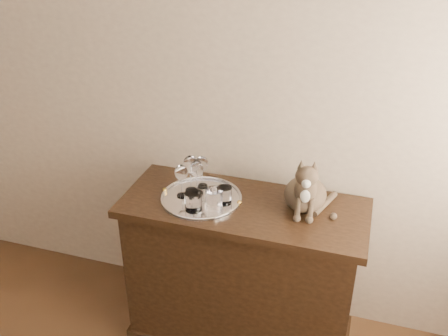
# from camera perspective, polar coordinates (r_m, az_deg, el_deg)

# --- Properties ---
(wall_back) EXTENTS (4.00, 0.10, 2.70)m
(wall_back) POSITION_cam_1_polar(r_m,az_deg,el_deg) (2.67, -8.44, 10.56)
(wall_back) COLOR tan
(wall_back) RESTS_ON ground
(sideboard) EXTENTS (1.20, 0.50, 0.85)m
(sideboard) POSITION_cam_1_polar(r_m,az_deg,el_deg) (2.68, 2.06, -11.87)
(sideboard) COLOR black
(sideboard) RESTS_ON ground
(tray) EXTENTS (0.40, 0.40, 0.01)m
(tray) POSITION_cam_1_polar(r_m,az_deg,el_deg) (2.46, -2.60, -3.51)
(tray) COLOR silver
(tray) RESTS_ON sideboard
(wine_glass_a) EXTENTS (0.07, 0.07, 0.20)m
(wine_glass_a) POSITION_cam_1_polar(r_m,az_deg,el_deg) (2.48, -3.82, -0.64)
(wine_glass_a) COLOR silver
(wine_glass_a) RESTS_ON tray
(wine_glass_b) EXTENTS (0.06, 0.06, 0.17)m
(wine_glass_b) POSITION_cam_1_polar(r_m,az_deg,el_deg) (2.52, -2.53, -0.41)
(wine_glass_b) COLOR white
(wine_glass_b) RESTS_ON tray
(wine_glass_c) EXTENTS (0.07, 0.07, 0.17)m
(wine_glass_c) POSITION_cam_1_polar(r_m,az_deg,el_deg) (2.44, -4.87, -1.44)
(wine_glass_c) COLOR white
(wine_glass_c) RESTS_ON tray
(wine_glass_d) EXTENTS (0.07, 0.07, 0.18)m
(wine_glass_d) POSITION_cam_1_polar(r_m,az_deg,el_deg) (2.45, -3.09, -1.07)
(wine_glass_d) COLOR white
(wine_glass_d) RESTS_ON tray
(tumbler_a) EXTENTS (0.08, 0.08, 0.09)m
(tumbler_a) POSITION_cam_1_polar(r_m,az_deg,el_deg) (2.36, -1.14, -3.52)
(tumbler_a) COLOR white
(tumbler_a) RESTS_ON tray
(tumbler_b) EXTENTS (0.08, 0.08, 0.09)m
(tumbler_b) POSITION_cam_1_polar(r_m,az_deg,el_deg) (2.35, -3.52, -3.82)
(tumbler_b) COLOR silver
(tumbler_b) RESTS_ON tray
(tumbler_c) EXTENTS (0.07, 0.07, 0.08)m
(tumbler_c) POSITION_cam_1_polar(r_m,az_deg,el_deg) (2.40, 0.01, -3.13)
(tumbler_c) COLOR white
(tumbler_c) RESTS_ON tray
(cat) EXTENTS (0.34, 0.32, 0.31)m
(cat) POSITION_cam_1_polar(r_m,az_deg,el_deg) (2.35, 9.42, -1.36)
(cat) COLOR #4A382C
(cat) RESTS_ON sideboard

